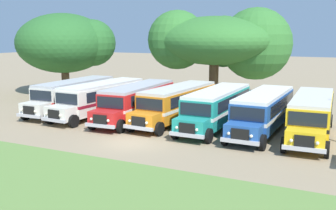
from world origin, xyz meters
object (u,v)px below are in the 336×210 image
parked_bus_slot_5 (263,110)px  secondary_tree (68,43)px  parked_bus_slot_3 (177,102)px  parked_bus_slot_6 (312,114)px  parked_bus_slot_2 (137,100)px  parked_bus_slot_4 (217,106)px  broad_shade_tree (221,42)px  parked_bus_slot_0 (74,94)px  parked_bus_slot_1 (101,97)px

parked_bus_slot_5 → secondary_tree: size_ratio=0.92×
parked_bus_slot_3 → parked_bus_slot_6: bearing=91.8°
parked_bus_slot_2 → parked_bus_slot_5: bearing=88.6°
parked_bus_slot_4 → parked_bus_slot_6: (6.91, 0.00, 0.00)m
parked_bus_slot_6 → broad_shade_tree: 18.08m
parked_bus_slot_0 → parked_bus_slot_1: size_ratio=1.00×
parked_bus_slot_4 → parked_bus_slot_0: bearing=-89.8°
broad_shade_tree → parked_bus_slot_2: bearing=-101.1°
parked_bus_slot_2 → parked_bus_slot_5: 10.48m
parked_bus_slot_6 → broad_shade_tree: (-11.11, 13.49, 4.65)m
parked_bus_slot_0 → secondary_tree: (-7.91, 8.87, 4.37)m
parked_bus_slot_1 → secondary_tree: size_ratio=0.92×
parked_bus_slot_1 → broad_shade_tree: bearing=158.5°
parked_bus_slot_4 → parked_bus_slot_5: same height
parked_bus_slot_1 → parked_bus_slot_6: size_ratio=1.00×
parked_bus_slot_4 → parked_bus_slot_5: (3.57, -0.02, 0.00)m
parked_bus_slot_2 → parked_bus_slot_4: same height
secondary_tree → parked_bus_slot_1: bearing=-39.4°
secondary_tree → parked_bus_slot_2: bearing=-31.8°
parked_bus_slot_0 → secondary_tree: bearing=-139.7°
parked_bus_slot_5 → parked_bus_slot_4: bearing=-89.1°
parked_bus_slot_4 → parked_bus_slot_5: bearing=90.1°
parked_bus_slot_1 → secondary_tree: bearing=-126.3°
parked_bus_slot_1 → parked_bus_slot_5: same height
parked_bus_slot_2 → parked_bus_slot_5: same height
parked_bus_slot_2 → broad_shade_tree: broad_shade_tree is taller
parked_bus_slot_0 → parked_bus_slot_6: same height
parked_bus_slot_2 → parked_bus_slot_3: bearing=97.4°
parked_bus_slot_3 → parked_bus_slot_4: size_ratio=1.01×
parked_bus_slot_2 → broad_shade_tree: size_ratio=0.72×
parked_bus_slot_6 → parked_bus_slot_4: bearing=-92.1°
parked_bus_slot_6 → parked_bus_slot_3: bearing=-94.0°
parked_bus_slot_2 → parked_bus_slot_3: same height
parked_bus_slot_1 → parked_bus_slot_6: 17.45m
parked_bus_slot_6 → secondary_tree: secondary_tree is taller
parked_bus_slot_2 → parked_bus_slot_5: (10.47, 0.24, 0.00)m
parked_bus_slot_0 → broad_shade_tree: broad_shade_tree is taller
parked_bus_slot_1 → parked_bus_slot_3: bearing=98.3°
parked_bus_slot_0 → parked_bus_slot_3: 10.39m
parked_bus_slot_0 → parked_bus_slot_4: 13.87m
broad_shade_tree → parked_bus_slot_4: bearing=-72.7°
parked_bus_slot_0 → parked_bus_slot_2: same height
parked_bus_slot_2 → parked_bus_slot_1: bearing=-92.3°
parked_bus_slot_0 → parked_bus_slot_6: 20.78m
parked_bus_slot_1 → parked_bus_slot_5: size_ratio=1.00×
parked_bus_slot_5 → parked_bus_slot_2: bearing=-87.4°
parked_bus_slot_2 → parked_bus_slot_5: size_ratio=1.00×
parked_bus_slot_0 → parked_bus_slot_6: (20.78, -0.07, 0.00)m
parked_bus_slot_1 → parked_bus_slot_2: same height
parked_bus_slot_5 → secondary_tree: 27.24m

